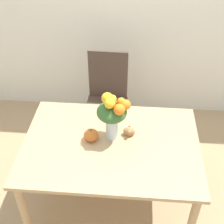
% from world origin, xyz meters
% --- Properties ---
extents(ground_plane, '(12.00, 12.00, 0.00)m').
position_xyz_m(ground_plane, '(0.00, 0.00, 0.00)').
color(ground_plane, tan).
extents(dining_table, '(1.34, 0.95, 0.75)m').
position_xyz_m(dining_table, '(0.00, 0.00, 0.65)').
color(dining_table, tan).
rests_on(dining_table, ground_plane).
extents(flower_vase, '(0.25, 0.22, 0.42)m').
position_xyz_m(flower_vase, '(0.01, 0.07, 0.99)').
color(flower_vase, silver).
rests_on(flower_vase, dining_table).
extents(pumpkin, '(0.11, 0.11, 0.10)m').
position_xyz_m(pumpkin, '(-0.15, 0.03, 0.79)').
color(pumpkin, orange).
rests_on(pumpkin, dining_table).
extents(turkey_figurine, '(0.09, 0.12, 0.08)m').
position_xyz_m(turkey_figurine, '(0.13, 0.12, 0.78)').
color(turkey_figurine, '#A87A4C').
rests_on(turkey_figurine, dining_table).
extents(dining_chair_near_window, '(0.43, 0.43, 0.99)m').
position_xyz_m(dining_chair_near_window, '(-0.12, 0.88, 0.51)').
color(dining_chair_near_window, '#47382D').
rests_on(dining_chair_near_window, ground_plane).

